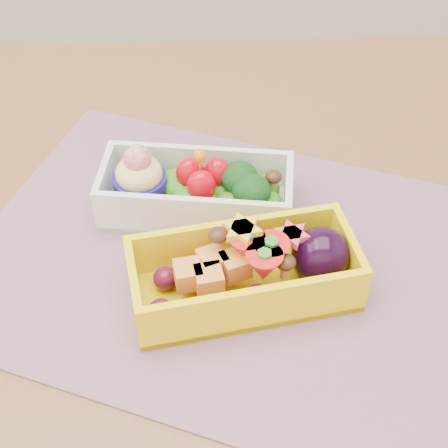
{
  "coord_description": "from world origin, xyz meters",
  "views": [
    {
      "loc": [
        -0.02,
        -0.42,
        1.21
      ],
      "look_at": [
        0.0,
        0.0,
        0.79
      ],
      "focal_mm": 52.54,
      "sensor_mm": 36.0,
      "label": 1
    }
  ],
  "objects_px": {
    "bento_white": "(195,190)",
    "bento_yellow": "(249,272)",
    "table": "(222,319)",
    "placemat": "(216,257)"
  },
  "relations": [
    {
      "from": "placemat",
      "to": "bento_white",
      "type": "distance_m",
      "value": 0.07
    },
    {
      "from": "table",
      "to": "placemat",
      "type": "height_order",
      "value": "placemat"
    },
    {
      "from": "table",
      "to": "placemat",
      "type": "relative_size",
      "value": 2.67
    },
    {
      "from": "placemat",
      "to": "bento_yellow",
      "type": "height_order",
      "value": "bento_yellow"
    },
    {
      "from": "bento_white",
      "to": "bento_yellow",
      "type": "height_order",
      "value": "bento_white"
    },
    {
      "from": "placemat",
      "to": "bento_yellow",
      "type": "bearing_deg",
      "value": -58.81
    },
    {
      "from": "placemat",
      "to": "bento_white",
      "type": "height_order",
      "value": "bento_white"
    },
    {
      "from": "bento_white",
      "to": "bento_yellow",
      "type": "relative_size",
      "value": 0.94
    },
    {
      "from": "bento_white",
      "to": "bento_yellow",
      "type": "distance_m",
      "value": 0.12
    },
    {
      "from": "bento_yellow",
      "to": "table",
      "type": "bearing_deg",
      "value": 104.51
    }
  ]
}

